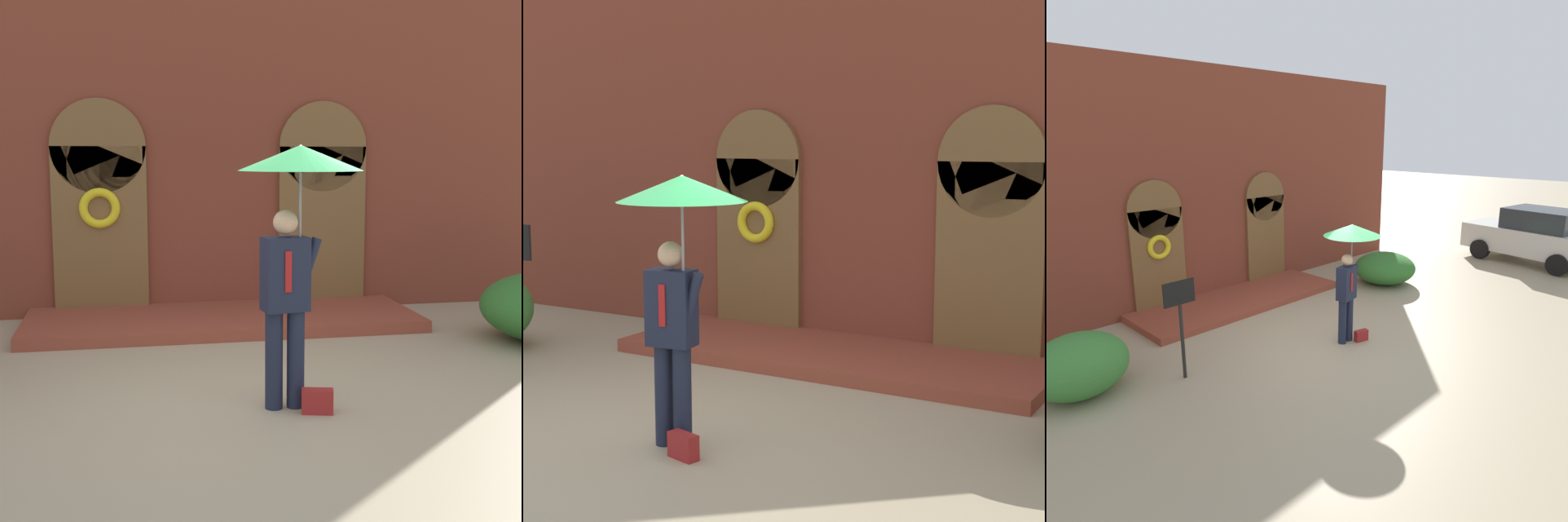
% 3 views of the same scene
% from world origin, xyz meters
% --- Properties ---
extents(ground_plane, '(80.00, 80.00, 0.00)m').
position_xyz_m(ground_plane, '(0.00, 0.00, 0.00)').
color(ground_plane, tan).
extents(building_facade, '(14.00, 2.30, 5.60)m').
position_xyz_m(building_facade, '(-0.00, 4.15, 2.68)').
color(building_facade, brown).
rests_on(building_facade, ground).
extents(person_with_umbrella, '(1.10, 1.10, 2.36)m').
position_xyz_m(person_with_umbrella, '(0.22, -0.23, 1.91)').
color(person_with_umbrella, '#191E33').
rests_on(person_with_umbrella, ground).
extents(handbag, '(0.30, 0.18, 0.22)m').
position_xyz_m(handbag, '(0.38, -0.43, 0.11)').
color(handbag, maroon).
rests_on(handbag, ground).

